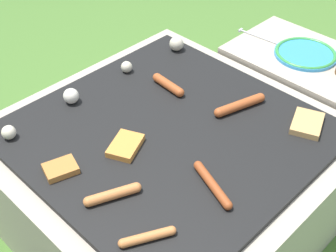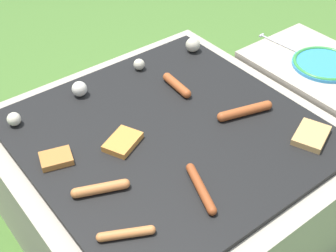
{
  "view_description": "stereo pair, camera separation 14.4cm",
  "coord_description": "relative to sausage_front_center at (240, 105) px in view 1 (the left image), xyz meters",
  "views": [
    {
      "loc": [
        -0.79,
        -0.78,
        1.35
      ],
      "look_at": [
        0.0,
        0.0,
        0.42
      ],
      "focal_mm": 50.0,
      "sensor_mm": 36.0,
      "label": 1
    },
    {
      "loc": [
        -0.68,
        -0.87,
        1.35
      ],
      "look_at": [
        0.0,
        0.0,
        0.42
      ],
      "focal_mm": 50.0,
      "sensor_mm": 36.0,
      "label": 2
    }
  ],
  "objects": [
    {
      "name": "side_ledge",
      "position": [
        0.44,
        0.03,
        -0.22
      ],
      "size": [
        0.38,
        0.55,
        0.4
      ],
      "color": "#A89E8C",
      "rests_on": "ground_plane"
    },
    {
      "name": "ground_plane",
      "position": [
        -0.25,
        0.09,
        -0.41
      ],
      "size": [
        14.0,
        14.0,
        0.0
      ],
      "primitive_type": "plane",
      "color": "#47702D"
    },
    {
      "name": "bread_slice_center",
      "position": [
        -0.58,
        0.18,
        -0.01
      ],
      "size": [
        0.11,
        0.09,
        0.02
      ],
      "color": "#B27033",
      "rests_on": "grill"
    },
    {
      "name": "bread_slice_left",
      "position": [
        0.08,
        -0.21,
        -0.01
      ],
      "size": [
        0.15,
        0.13,
        0.02
      ],
      "color": "tan",
      "rests_on": "grill"
    },
    {
      "name": "mushroom_row",
      "position": [
        -0.19,
        0.42,
        0.01
      ],
      "size": [
        0.78,
        0.07,
        0.06
      ],
      "color": "beige",
      "rests_on": "grill"
    },
    {
      "name": "fork_utensil",
      "position": [
        0.43,
        0.23,
        -0.01
      ],
      "size": [
        0.03,
        0.21,
        0.01
      ],
      "color": "silver",
      "rests_on": "side_ledge"
    },
    {
      "name": "plate_colorful",
      "position": [
        0.44,
        0.03,
        -0.01
      ],
      "size": [
        0.24,
        0.24,
        0.02
      ],
      "color": "#338CCC",
      "rests_on": "side_ledge"
    },
    {
      "name": "sausage_back_left",
      "position": [
        -0.57,
        -0.16,
        -0.0
      ],
      "size": [
        0.13,
        0.08,
        0.02
      ],
      "color": "#C6753D",
      "rests_on": "grill"
    },
    {
      "name": "bread_slice_right",
      "position": [
        -0.39,
        0.12,
        -0.01
      ],
      "size": [
        0.14,
        0.12,
        0.02
      ],
      "color": "#D18438",
      "rests_on": "grill"
    },
    {
      "name": "sausage_front_left",
      "position": [
        -0.08,
        0.25,
        -0.0
      ],
      "size": [
        0.04,
        0.15,
        0.03
      ],
      "color": "#A34C23",
      "rests_on": "grill"
    },
    {
      "name": "sausage_mid_left",
      "position": [
        -0.33,
        -0.16,
        -0.0
      ],
      "size": [
        0.08,
        0.18,
        0.03
      ],
      "color": "#93421E",
      "rests_on": "grill"
    },
    {
      "name": "sausage_mid_right",
      "position": [
        -0.54,
        0.0,
        -0.0
      ],
      "size": [
        0.15,
        0.08,
        0.03
      ],
      "color": "#C6753D",
      "rests_on": "grill"
    },
    {
      "name": "grill",
      "position": [
        -0.25,
        0.09,
        -0.22
      ],
      "size": [
        0.98,
        0.98,
        0.4
      ],
      "color": "#A89E8C",
      "rests_on": "ground_plane"
    },
    {
      "name": "sausage_front_center",
      "position": [
        0.0,
        0.0,
        0.0
      ],
      "size": [
        0.19,
        0.08,
        0.03
      ],
      "color": "#A34C23",
      "rests_on": "grill"
    }
  ]
}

